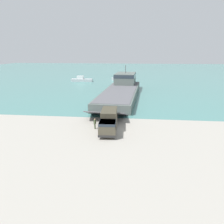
% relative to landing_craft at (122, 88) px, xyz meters
% --- Properties ---
extents(ground_plane, '(240.00, 240.00, 0.00)m').
position_rel_landing_craft_xyz_m(ground_plane, '(0.53, -28.86, -1.86)').
color(ground_plane, '#9E998E').
extents(water_surface, '(240.00, 180.00, 0.01)m').
position_rel_landing_craft_xyz_m(water_surface, '(0.53, 67.66, -1.85)').
color(water_surface, '#477F7A').
rests_on(water_surface, ground_plane).
extents(landing_craft, '(10.57, 39.68, 7.69)m').
position_rel_landing_craft_xyz_m(landing_craft, '(0.00, 0.00, 0.00)').
color(landing_craft, '#56605B').
rests_on(landing_craft, ground_plane).
extents(military_truck, '(2.85, 7.63, 3.08)m').
position_rel_landing_craft_xyz_m(military_truck, '(-0.27, -28.95, -0.29)').
color(military_truck, '#4C4738').
rests_on(military_truck, ground_plane).
extents(soldier_on_ramp, '(0.34, 0.49, 1.68)m').
position_rel_landing_craft_xyz_m(soldier_on_ramp, '(-2.56, -28.41, -0.89)').
color(soldier_on_ramp, '#475638').
rests_on(soldier_on_ramp, ground_plane).
extents(moored_boat_a, '(5.96, 4.05, 2.24)m').
position_rel_landing_craft_xyz_m(moored_boat_a, '(-3.46, 31.88, -1.11)').
color(moored_boat_a, '#B7BABF').
rests_on(moored_boat_a, ground_plane).
extents(moored_boat_b, '(8.65, 2.82, 2.27)m').
position_rel_landing_craft_xyz_m(moored_boat_b, '(-17.99, 25.97, -1.10)').
color(moored_boat_b, '#B7BABF').
rests_on(moored_boat_b, ground_plane).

